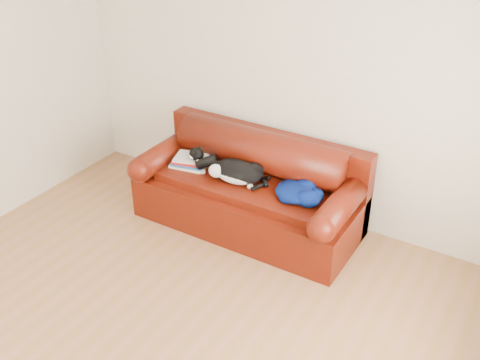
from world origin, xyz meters
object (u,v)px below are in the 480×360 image
object	(u,v)px
cat	(236,172)
book_stack	(191,161)
blanket	(298,192)
sofa_base	(248,203)

from	to	relation	value
cat	book_stack	bearing A→B (deg)	154.03
cat	blanket	xyz separation A→B (m)	(0.62, 0.03, -0.04)
book_stack	cat	distance (m)	0.54
book_stack	blanket	world-z (taller)	blanket
cat	blanket	world-z (taller)	cat
sofa_base	cat	distance (m)	0.38
sofa_base	book_stack	world-z (taller)	book_stack
blanket	book_stack	bearing A→B (deg)	179.87
sofa_base	book_stack	xyz separation A→B (m)	(-0.61, -0.05, 0.31)
book_stack	blanket	bearing A→B (deg)	-0.13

